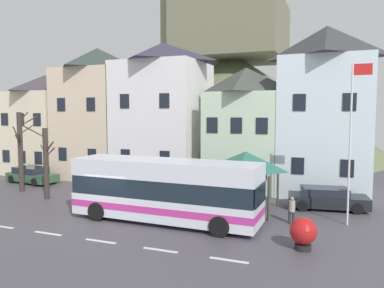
# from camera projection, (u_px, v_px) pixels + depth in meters

# --- Properties ---
(ground_plane) EXTENTS (40.00, 60.00, 0.07)m
(ground_plane) POSITION_uv_depth(u_px,v_px,m) (104.00, 223.00, 19.72)
(ground_plane) COLOR #4B4850
(townhouse_00) EXTENTS (5.61, 6.42, 9.34)m
(townhouse_00) POSITION_uv_depth(u_px,v_px,m) (47.00, 124.00, 35.96)
(townhouse_00) COLOR beige
(townhouse_00) RESTS_ON ground_plane
(townhouse_01) EXTENTS (5.96, 6.17, 11.48)m
(townhouse_01) POSITION_uv_depth(u_px,v_px,m) (98.00, 113.00, 33.59)
(townhouse_01) COLOR beige
(townhouse_01) RESTS_ON ground_plane
(townhouse_02) EXTENTS (6.84, 6.64, 11.59)m
(townhouse_02) POSITION_uv_depth(u_px,v_px,m) (163.00, 112.00, 31.52)
(townhouse_02) COLOR white
(townhouse_02) RESTS_ON ground_plane
(townhouse_03) EXTENTS (5.30, 5.43, 9.17)m
(townhouse_03) POSITION_uv_depth(u_px,v_px,m) (245.00, 128.00, 28.45)
(townhouse_03) COLOR beige
(townhouse_03) RESTS_ON ground_plane
(townhouse_04) EXTENTS (6.02, 5.83, 11.82)m
(townhouse_04) POSITION_uv_depth(u_px,v_px,m) (325.00, 111.00, 26.47)
(townhouse_04) COLOR silver
(townhouse_04) RESTS_ON ground_plane
(hilltop_castle) EXTENTS (41.52, 41.52, 23.63)m
(hilltop_castle) POSITION_uv_depth(u_px,v_px,m) (232.00, 99.00, 52.23)
(hilltop_castle) COLOR #626C4B
(hilltop_castle) RESTS_ON ground_plane
(transit_bus) EXTENTS (10.28, 2.90, 3.30)m
(transit_bus) POSITION_uv_depth(u_px,v_px,m) (165.00, 191.00, 19.74)
(transit_bus) COLOR silver
(transit_bus) RESTS_ON ground_plane
(bus_shelter) EXTENTS (3.60, 3.60, 3.52)m
(bus_shelter) POSITION_uv_depth(u_px,v_px,m) (246.00, 161.00, 21.96)
(bus_shelter) COLOR #473D33
(bus_shelter) RESTS_ON ground_plane
(parked_car_00) EXTENTS (4.77, 2.45, 1.30)m
(parked_car_00) POSITION_uv_depth(u_px,v_px,m) (327.00, 198.00, 22.43)
(parked_car_00) COLOR black
(parked_car_00) RESTS_ON ground_plane
(parked_car_01) EXTENTS (4.12, 2.31, 1.24)m
(parked_car_01) POSITION_uv_depth(u_px,v_px,m) (101.00, 181.00, 28.21)
(parked_car_01) COLOR silver
(parked_car_01) RESTS_ON ground_plane
(parked_car_02) EXTENTS (4.60, 2.52, 1.30)m
(parked_car_02) POSITION_uv_depth(u_px,v_px,m) (32.00, 175.00, 30.77)
(parked_car_02) COLOR #315839
(parked_car_02) RESTS_ON ground_plane
(pedestrian_00) EXTENTS (0.36, 0.39, 1.64)m
(pedestrian_00) POSITION_uv_depth(u_px,v_px,m) (264.00, 207.00, 19.52)
(pedestrian_00) COLOR #38332D
(pedestrian_00) RESTS_ON ground_plane
(pedestrian_01) EXTENTS (0.36, 0.38, 1.54)m
(pedestrian_01) POSITION_uv_depth(u_px,v_px,m) (258.00, 204.00, 20.34)
(pedestrian_01) COLOR #2D2D38
(pedestrian_01) RESTS_ON ground_plane
(pedestrian_02) EXTENTS (0.36, 0.33, 1.44)m
(pedestrian_02) POSITION_uv_depth(u_px,v_px,m) (292.00, 209.00, 19.44)
(pedestrian_02) COLOR #2D2D38
(pedestrian_02) RESTS_ON ground_plane
(public_bench) EXTENTS (1.42, 0.48, 0.87)m
(public_bench) POSITION_uv_depth(u_px,v_px,m) (246.00, 194.00, 24.48)
(public_bench) COLOR #33473D
(public_bench) RESTS_ON ground_plane
(flagpole) EXTENTS (0.95, 0.10, 8.29)m
(flagpole) POSITION_uv_depth(u_px,v_px,m) (352.00, 134.00, 18.89)
(flagpole) COLOR silver
(flagpole) RESTS_ON ground_plane
(harbour_buoy) EXTENTS (1.15, 1.15, 1.40)m
(harbour_buoy) POSITION_uv_depth(u_px,v_px,m) (303.00, 232.00, 15.75)
(harbour_buoy) COLOR black
(harbour_buoy) RESTS_ON ground_plane
(bare_tree_00) EXTENTS (1.70, 1.72, 4.99)m
(bare_tree_00) POSITION_uv_depth(u_px,v_px,m) (46.00, 163.00, 24.92)
(bare_tree_00) COLOR #382D28
(bare_tree_00) RESTS_ON ground_plane
(bare_tree_02) EXTENTS (2.22, 2.24, 5.84)m
(bare_tree_02) POSITION_uv_depth(u_px,v_px,m) (21.00, 150.00, 27.23)
(bare_tree_02) COLOR #382D28
(bare_tree_02) RESTS_ON ground_plane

